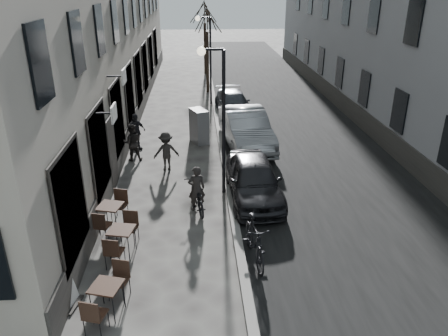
{
  "coord_description": "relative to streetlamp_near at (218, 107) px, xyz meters",
  "views": [
    {
      "loc": [
        -0.9,
        -7.95,
        7.05
      ],
      "look_at": [
        -0.12,
        4.05,
        1.8
      ],
      "focal_mm": 35.0,
      "sensor_mm": 36.0,
      "label": 1
    }
  ],
  "objects": [
    {
      "name": "bistro_set_a",
      "position": [
        -2.84,
        -5.97,
        -2.68
      ],
      "size": [
        0.86,
        1.64,
        0.94
      ],
      "rotation": [
        0.0,
        0.0,
        -0.28
      ],
      "color": "black",
      "rests_on": "ground"
    },
    {
      "name": "bistro_set_c",
      "position": [
        -3.38,
        -2.28,
        -2.66
      ],
      "size": [
        0.87,
        1.71,
        0.98
      ],
      "rotation": [
        0.0,
        0.0,
        -0.26
      ],
      "color": "black",
      "rests_on": "ground"
    },
    {
      "name": "pedestrian_near",
      "position": [
        -3.43,
        3.26,
        -2.38
      ],
      "size": [
        0.83,
        0.69,
        1.57
      ],
      "primitive_type": "imported",
      "rotation": [
        0.0,
        0.0,
        3.27
      ],
      "color": "black",
      "rests_on": "ground"
    },
    {
      "name": "streetlamp_near",
      "position": [
        0.0,
        0.0,
        0.0
      ],
      "size": [
        0.9,
        0.28,
        5.09
      ],
      "color": "black",
      "rests_on": "ground"
    },
    {
      "name": "car_mid",
      "position": [
        1.47,
        4.67,
        -2.32
      ],
      "size": [
        2.27,
        5.23,
        1.67
      ],
      "primitive_type": "imported",
      "rotation": [
        0.0,
        0.0,
        0.1
      ],
      "color": "#969A9F",
      "rests_on": "ground"
    },
    {
      "name": "pedestrian_mid",
      "position": [
        -1.96,
        2.19,
        -2.38
      ],
      "size": [
        1.1,
        0.77,
        1.56
      ],
      "primitive_type": "imported",
      "rotation": [
        0.0,
        0.0,
        3.35
      ],
      "color": "#262421",
      "rests_on": "ground"
    },
    {
      "name": "kerb",
      "position": [
        0.37,
        10.0,
        -3.1
      ],
      "size": [
        0.25,
        60.0,
        0.12
      ],
      "primitive_type": "cube",
      "color": "gray",
      "rests_on": "ground"
    },
    {
      "name": "tree_near",
      "position": [
        0.07,
        15.0,
        1.5
      ],
      "size": [
        2.4,
        2.4,
        5.7
      ],
      "color": "black",
      "rests_on": "ground"
    },
    {
      "name": "streetlamp_far",
      "position": [
        0.0,
        12.0,
        0.0
      ],
      "size": [
        0.9,
        0.28,
        5.09
      ],
      "color": "black",
      "rests_on": "ground"
    },
    {
      "name": "cyclist_rider",
      "position": [
        -0.79,
        -1.22,
        -2.38
      ],
      "size": [
        0.63,
        0.48,
        1.56
      ],
      "primitive_type": "imported",
      "rotation": [
        0.0,
        0.0,
        3.34
      ],
      "color": "black",
      "rests_on": "ground"
    },
    {
      "name": "ground",
      "position": [
        0.17,
        -6.0,
        -3.16
      ],
      "size": [
        120.0,
        120.0,
        0.0
      ],
      "primitive_type": "plane",
      "color": "#3D3A38",
      "rests_on": "ground"
    },
    {
      "name": "moped",
      "position": [
        0.73,
        -4.16,
        -2.54
      ],
      "size": [
        0.79,
        2.12,
        1.24
      ],
      "primitive_type": "imported",
      "rotation": [
        0.0,
        0.0,
        0.1
      ],
      "color": "black",
      "rests_on": "ground"
    },
    {
      "name": "car_near",
      "position": [
        1.17,
        -0.49,
        -2.44
      ],
      "size": [
        1.83,
        4.3,
        1.45
      ],
      "primitive_type": "imported",
      "rotation": [
        0.0,
        0.0,
        0.03
      ],
      "color": "black",
      "rests_on": "ground"
    },
    {
      "name": "pedestrian_far",
      "position": [
        -3.43,
        4.49,
        -2.33
      ],
      "size": [
        1.01,
        0.91,
        1.65
      ],
      "primitive_type": "imported",
      "rotation": [
        0.0,
        0.0,
        0.66
      ],
      "color": "black",
      "rests_on": "ground"
    },
    {
      "name": "utility_cabinet",
      "position": [
        -0.63,
        5.27,
        -2.37
      ],
      "size": [
        0.93,
        1.19,
        1.57
      ],
      "primitive_type": "cube",
      "rotation": [
        0.0,
        0.0,
        0.39
      ],
      "color": "slate",
      "rests_on": "ground"
    },
    {
      "name": "car_far",
      "position": [
        1.34,
        9.83,
        -2.54
      ],
      "size": [
        2.07,
        4.38,
        1.23
      ],
      "primitive_type": "imported",
      "rotation": [
        0.0,
        0.0,
        0.08
      ],
      "color": "#363A40",
      "rests_on": "ground"
    },
    {
      "name": "tree_far",
      "position": [
        0.07,
        21.0,
        1.5
      ],
      "size": [
        2.4,
        2.4,
        5.7
      ],
      "color": "black",
      "rests_on": "ground"
    },
    {
      "name": "bistro_set_b",
      "position": [
        -2.85,
        -3.62,
        -2.67
      ],
      "size": [
        0.77,
        1.66,
        0.95
      ],
      "rotation": [
        0.0,
        0.0,
        -0.2
      ],
      "color": "black",
      "rests_on": "ground"
    },
    {
      "name": "sign_board",
      "position": [
        -3.85,
        -5.64,
        -2.69
      ],
      "size": [
        0.53,
        0.73,
        1.16
      ],
      "rotation": [
        0.0,
        0.0,
        -0.21
      ],
      "color": "black",
      "rests_on": "ground"
    },
    {
      "name": "road",
      "position": [
        4.02,
        10.0,
        -3.16
      ],
      "size": [
        7.3,
        60.0,
        0.0
      ],
      "primitive_type": "cube",
      "color": "black",
      "rests_on": "ground"
    },
    {
      "name": "bicycle",
      "position": [
        -0.79,
        -1.22,
        -2.68
      ],
      "size": [
        0.98,
        1.9,
        0.95
      ],
      "primitive_type": "imported",
      "rotation": [
        0.0,
        0.0,
        3.34
      ],
      "color": "black",
      "rests_on": "ground"
    }
  ]
}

